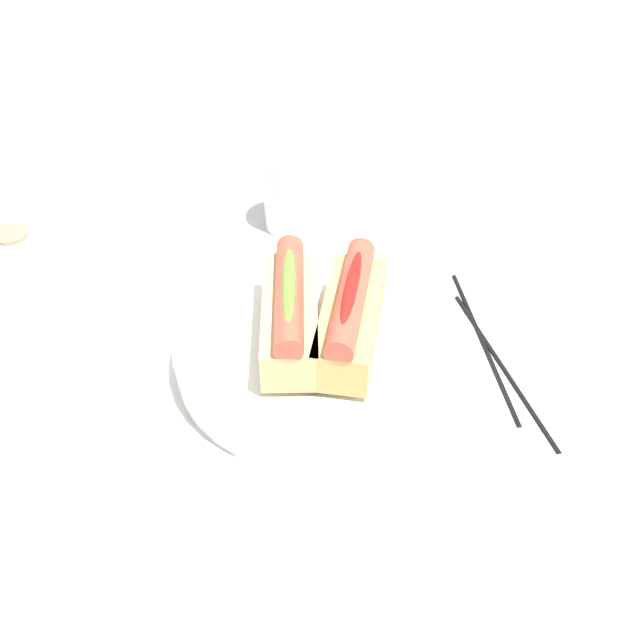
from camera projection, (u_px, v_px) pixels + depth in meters
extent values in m
plane|color=beige|center=(300.00, 375.00, 0.79)|extent=(2.40, 2.40, 0.00)
cylinder|color=white|center=(320.00, 353.00, 0.79)|extent=(0.27, 0.27, 0.03)
torus|color=white|center=(320.00, 341.00, 0.78)|extent=(0.27, 0.27, 0.01)
cube|color=tan|center=(350.00, 321.00, 0.76)|extent=(0.16, 0.08, 0.04)
cylinder|color=#B24C38|center=(351.00, 298.00, 0.74)|extent=(0.15, 0.06, 0.03)
ellipsoid|color=red|center=(351.00, 287.00, 0.73)|extent=(0.11, 0.03, 0.01)
cube|color=#DBB270|center=(290.00, 319.00, 0.76)|extent=(0.15, 0.05, 0.04)
cylinder|color=#B24C38|center=(289.00, 295.00, 0.74)|extent=(0.15, 0.03, 0.03)
ellipsoid|color=olive|center=(289.00, 285.00, 0.74)|extent=(0.11, 0.01, 0.01)
cylinder|color=white|center=(293.00, 191.00, 0.95)|extent=(0.07, 0.07, 0.09)
cylinder|color=silver|center=(293.00, 201.00, 0.96)|extent=(0.06, 0.06, 0.06)
cylinder|color=white|center=(28.00, 294.00, 0.77)|extent=(0.11, 0.11, 0.13)
cylinder|color=#997A5B|center=(10.00, 234.00, 0.73)|extent=(0.03, 0.03, 0.00)
cylinder|color=black|center=(484.00, 343.00, 0.82)|extent=(0.22, 0.03, 0.01)
cylinder|color=black|center=(502.00, 363.00, 0.79)|extent=(0.22, 0.06, 0.01)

